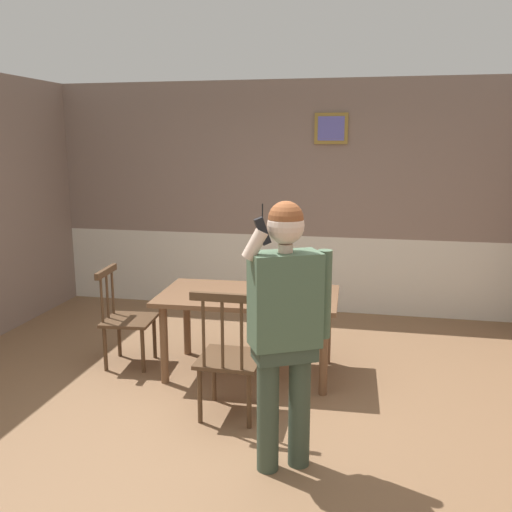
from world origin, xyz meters
TOP-DOWN VIEW (x-y plane):
  - ground_plane at (0.00, 0.00)m, footprint 6.41×6.41m
  - room_back_partition at (0.00, 2.92)m, footprint 5.80×0.17m
  - dining_table at (0.00, 0.86)m, footprint 1.60×0.93m
  - chair_near_window at (0.03, 0.03)m, footprint 0.47×0.47m
  - chair_by_doorway at (-1.17, 0.82)m, footprint 0.48×0.48m
  - person_figure at (0.55, -0.55)m, footprint 0.52×0.40m

SIDE VIEW (x-z plane):
  - ground_plane at x=0.00m, z-range 0.00..0.00m
  - chair_by_doorway at x=-1.17m, z-range -0.01..0.91m
  - chair_near_window at x=0.03m, z-range -0.03..0.99m
  - dining_table at x=0.00m, z-range 0.28..1.02m
  - person_figure at x=0.55m, z-range 0.14..1.86m
  - room_back_partition at x=0.00m, z-range -0.05..2.72m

